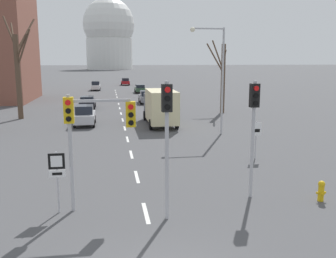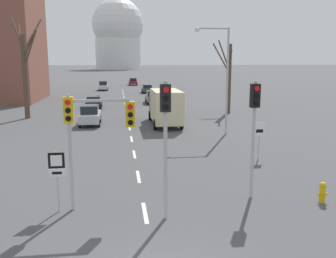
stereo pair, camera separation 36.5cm
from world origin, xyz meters
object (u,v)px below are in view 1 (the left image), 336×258
at_px(traffic_signal_near_right, 254,117).
at_px(delivery_truck, 160,106).
at_px(sedan_near_left, 125,82).
at_px(route_sign_post, 57,172).
at_px(sedan_far_left, 88,102).
at_px(traffic_signal_centre_tall, 167,125).
at_px(sedan_mid_centre, 146,97).
at_px(sedan_near_right, 85,115).
at_px(sedan_distant_centre, 96,86).
at_px(speed_limit_sign, 256,134).
at_px(street_lamp_right, 216,69).
at_px(fire_hydrant, 321,190).
at_px(sedan_far_right, 140,89).
at_px(traffic_signal_near_left, 92,123).

relative_size(traffic_signal_near_right, delivery_truck, 0.68).
height_order(traffic_signal_near_right, sedan_near_left, traffic_signal_near_right).
relative_size(route_sign_post, sedan_far_left, 0.54).
xyz_separation_m(traffic_signal_centre_tall, sedan_mid_centre, (2.95, 36.65, -2.64)).
bearing_deg(sedan_far_left, sedan_near_left, 81.28).
bearing_deg(sedan_near_right, traffic_signal_near_right, -67.31).
height_order(route_sign_post, sedan_mid_centre, route_sign_post).
bearing_deg(delivery_truck, sedan_distant_centre, 99.79).
distance_m(sedan_near_right, sedan_mid_centre, 17.47).
bearing_deg(speed_limit_sign, sedan_near_right, 128.55).
xyz_separation_m(speed_limit_sign, sedan_near_left, (-4.54, 66.03, -0.67)).
distance_m(speed_limit_sign, street_lamp_right, 8.33).
distance_m(fire_hydrant, street_lamp_right, 15.02).
xyz_separation_m(sedan_near_left, sedan_mid_centre, (1.09, -36.86, 0.03)).
xyz_separation_m(route_sign_post, sedan_distant_centre, (-0.38, 58.35, -0.76)).
height_order(route_sign_post, sedan_distant_centre, route_sign_post).
height_order(traffic_signal_near_right, speed_limit_sign, traffic_signal_near_right).
bearing_deg(traffic_signal_centre_tall, sedan_near_right, 101.25).
distance_m(route_sign_post, fire_hydrant, 10.54).
bearing_deg(route_sign_post, sedan_near_left, 85.39).
bearing_deg(sedan_far_right, sedan_far_left, -111.23).
xyz_separation_m(speed_limit_sign, street_lamp_right, (-0.26, 7.54, 3.54)).
bearing_deg(traffic_signal_near_left, traffic_signal_near_right, 3.15).
relative_size(sedan_mid_centre, delivery_truck, 0.59).
bearing_deg(sedan_far_left, traffic_signal_centre_tall, -82.11).
distance_m(traffic_signal_centre_tall, sedan_mid_centre, 36.87).
distance_m(sedan_mid_centre, sedan_far_right, 15.97).
bearing_deg(traffic_signal_centre_tall, sedan_mid_centre, 85.39).
bearing_deg(sedan_far_left, sedan_near_right, -88.25).
xyz_separation_m(traffic_signal_centre_tall, speed_limit_sign, (6.41, 7.48, -2.00)).
distance_m(sedan_near_left, sedan_far_right, 20.95).
bearing_deg(sedan_near_left, sedan_distant_centre, -113.93).
bearing_deg(sedan_distant_centre, sedan_near_left, 66.07).
xyz_separation_m(fire_hydrant, street_lamp_right, (-0.36, 14.30, 4.56)).
height_order(traffic_signal_near_right, route_sign_post, traffic_signal_near_right).
distance_m(sedan_mid_centre, sedan_far_left, 8.65).
bearing_deg(fire_hydrant, sedan_distant_centre, 100.46).
distance_m(traffic_signal_centre_tall, sedan_near_left, 73.58).
height_order(traffic_signal_near_right, fire_hydrant, traffic_signal_near_right).
distance_m(route_sign_post, sedan_mid_centre, 36.16).
height_order(sedan_near_left, sedan_mid_centre, sedan_mid_centre).
xyz_separation_m(traffic_signal_centre_tall, delivery_truck, (2.49, 19.88, -1.79)).
bearing_deg(delivery_truck, sedan_far_left, 119.44).
xyz_separation_m(traffic_signal_near_left, sedan_near_right, (-1.49, 19.39, -2.50)).
bearing_deg(sedan_distant_centre, sedan_far_left, -90.26).
xyz_separation_m(traffic_signal_near_left, speed_limit_sign, (9.03, 6.19, -1.91)).
xyz_separation_m(traffic_signal_centre_tall, sedan_near_left, (1.87, 73.51, -2.67)).
bearing_deg(street_lamp_right, route_sign_post, -126.13).
bearing_deg(route_sign_post, street_lamp_right, 53.87).
relative_size(speed_limit_sign, sedan_near_right, 0.54).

